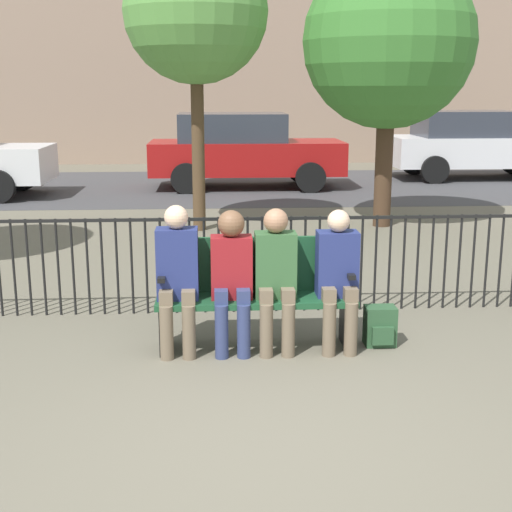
# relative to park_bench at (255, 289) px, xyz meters

# --- Properties ---
(ground_plane) EXTENTS (80.00, 80.00, 0.00)m
(ground_plane) POSITION_rel_park_bench_xyz_m (0.00, -1.88, -0.49)
(ground_plane) COLOR #605B4C
(park_bench) EXTENTS (1.66, 0.45, 0.92)m
(park_bench) POSITION_rel_park_bench_xyz_m (0.00, 0.00, 0.00)
(park_bench) COLOR #194728
(park_bench) RESTS_ON ground
(seated_person_0) EXTENTS (0.34, 0.39, 1.23)m
(seated_person_0) POSITION_rel_park_bench_xyz_m (-0.65, -0.13, 0.19)
(seated_person_0) COLOR brown
(seated_person_0) RESTS_ON ground
(seated_person_1) EXTENTS (0.34, 0.39, 1.19)m
(seated_person_1) POSITION_rel_park_bench_xyz_m (-0.20, -0.13, 0.18)
(seated_person_1) COLOR navy
(seated_person_1) RESTS_ON ground
(seated_person_2) EXTENTS (0.34, 0.39, 1.20)m
(seated_person_2) POSITION_rel_park_bench_xyz_m (0.16, -0.13, 0.18)
(seated_person_2) COLOR brown
(seated_person_2) RESTS_ON ground
(seated_person_3) EXTENTS (0.34, 0.39, 1.18)m
(seated_person_3) POSITION_rel_park_bench_xyz_m (0.68, -0.13, 0.17)
(seated_person_3) COLOR brown
(seated_person_3) RESTS_ON ground
(backpack) EXTENTS (0.26, 0.23, 0.34)m
(backpack) POSITION_rel_park_bench_xyz_m (1.06, -0.09, -0.32)
(backpack) COLOR #284C2D
(backpack) RESTS_ON ground
(fence_railing) EXTENTS (9.01, 0.03, 0.95)m
(fence_railing) POSITION_rel_park_bench_xyz_m (-0.02, 0.93, 0.07)
(fence_railing) COLOR black
(fence_railing) RESTS_ON ground
(tree_0) EXTENTS (2.63, 2.63, 4.15)m
(tree_0) POSITION_rel_park_bench_xyz_m (2.34, 5.29, 2.33)
(tree_0) COLOR #422D1E
(tree_0) RESTS_ON ground
(tree_2) EXTENTS (2.12, 2.12, 4.32)m
(tree_2) POSITION_rel_park_bench_xyz_m (-0.57, 5.13, 2.74)
(tree_2) COLOR #4C3823
(tree_2) RESTS_ON ground
(street_surface) EXTENTS (24.00, 6.00, 0.01)m
(street_surface) POSITION_rel_park_bench_xyz_m (0.00, 10.12, -0.49)
(street_surface) COLOR #3D3D3F
(street_surface) RESTS_ON ground
(parked_car_1) EXTENTS (4.20, 1.94, 1.62)m
(parked_car_1) POSITION_rel_park_bench_xyz_m (5.97, 11.20, 0.35)
(parked_car_1) COLOR silver
(parked_car_1) RESTS_ON ground
(parked_car_2) EXTENTS (4.20, 1.94, 1.62)m
(parked_car_2) POSITION_rel_park_bench_xyz_m (0.31, 9.92, 0.35)
(parked_car_2) COLOR maroon
(parked_car_2) RESTS_ON ground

